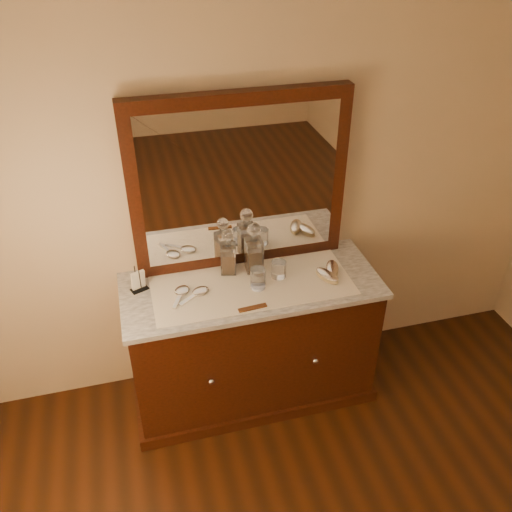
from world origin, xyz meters
name	(u,v)px	position (x,y,z in m)	size (l,w,h in m)	color
dresser_cabinet	(252,342)	(0.00, 1.96, 0.41)	(1.40, 0.55, 0.82)	black
dresser_plinth	(252,385)	(0.00, 1.96, 0.04)	(1.46, 0.59, 0.08)	black
knob_left	(211,381)	(-0.30, 1.67, 0.45)	(0.04, 0.04, 0.04)	silver
knob_right	(315,361)	(0.30, 1.67, 0.45)	(0.04, 0.04, 0.04)	silver
marble_top	(251,286)	(0.00, 1.96, 0.83)	(1.44, 0.59, 0.03)	white
mirror_frame	(240,183)	(0.00, 2.20, 1.35)	(1.20, 0.08, 1.00)	black
mirror_glass	(241,186)	(0.00, 2.17, 1.35)	(1.06, 0.01, 0.86)	white
lace_runner	(252,285)	(0.00, 1.94, 0.85)	(1.10, 0.45, 0.00)	silver
pin_dish	(258,286)	(0.02, 1.91, 0.86)	(0.08, 0.08, 0.01)	white
comb	(253,308)	(-0.05, 1.74, 0.86)	(0.15, 0.03, 0.01)	#672F12
napkin_rack	(138,281)	(-0.61, 2.06, 0.91)	(0.11, 0.09, 0.14)	black
decanter_left	(228,256)	(-0.10, 2.09, 0.96)	(0.10, 0.10, 0.28)	brown
decanter_right	(254,252)	(0.05, 2.08, 0.97)	(0.10, 0.10, 0.31)	brown
brush_near	(327,276)	(0.42, 1.88, 0.88)	(0.13, 0.18, 0.04)	tan
brush_far	(332,269)	(0.47, 1.93, 0.88)	(0.12, 0.17, 0.04)	tan
hand_mirror_outer	(181,293)	(-0.39, 1.96, 0.86)	(0.13, 0.20, 0.02)	silver
hand_mirror_inner	(198,293)	(-0.30, 1.93, 0.86)	(0.20, 0.16, 0.02)	silver
tumblers	(268,273)	(0.10, 1.96, 0.90)	(0.22, 0.12, 0.10)	white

